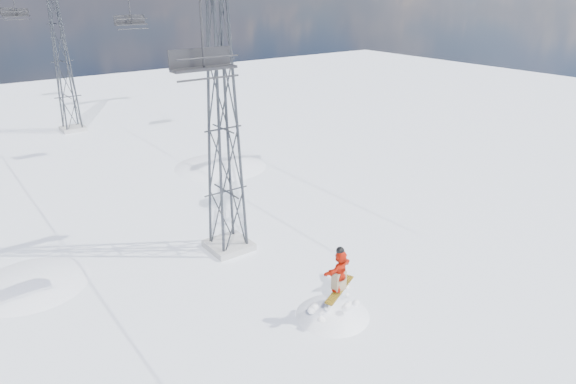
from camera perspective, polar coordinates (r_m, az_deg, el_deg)
name	(u,v)px	position (r m, az deg, el deg)	size (l,w,h in m)	color
ground	(333,350)	(17.38, 5.00, -17.07)	(120.00, 120.00, 0.00)	white
snow_terrain	(58,325)	(37.60, -24.17, -13.31)	(39.00, 37.00, 22.00)	white
lift_tower_near	(223,129)	(21.25, -7.21, 6.91)	(5.20, 1.80, 11.43)	#999999
lift_tower_far	(62,62)	(44.44, -23.79, 13.11)	(5.20, 1.80, 11.43)	#999999
snowboarder_jump	(331,352)	(19.88, 4.81, -17.35)	(4.40, 4.40, 6.81)	white
lift_chair_near	(203,61)	(17.13, -9.47, 14.17)	(2.18, 0.63, 2.71)	black
lift_chair_mid	(130,21)	(35.47, -17.11, 17.72)	(2.00, 0.58, 2.48)	black
lift_chair_far	(16,13)	(46.20, -28.01, 17.12)	(1.90, 0.55, 2.36)	black
lift_chair_extra	(1,12)	(52.66, -29.26, 17.03)	(2.05, 0.59, 2.54)	black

